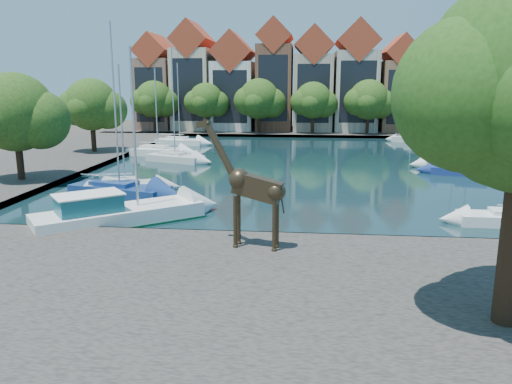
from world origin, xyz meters
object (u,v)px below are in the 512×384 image
at_px(giraffe_statue, 251,187).
at_px(motorsailer, 114,212).
at_px(sailboat_right_a, 505,217).
at_px(sailboat_left_a, 125,184).

distance_m(giraffe_statue, motorsailer, 9.60).
bearing_deg(giraffe_statue, motorsailer, 152.35).
bearing_deg(sailboat_right_a, motorsailer, -174.26).
height_order(sailboat_left_a, sailboat_right_a, sailboat_left_a).
xyz_separation_m(giraffe_statue, sailboat_right_a, (13.64, 6.50, -2.79)).
distance_m(motorsailer, sailboat_right_a, 21.96).
xyz_separation_m(giraffe_statue, sailboat_left_a, (-10.67, 12.74, -2.71)).
bearing_deg(giraffe_statue, sailboat_left_a, 129.95).
bearing_deg(sailboat_left_a, sailboat_right_a, -14.40).
bearing_deg(motorsailer, sailboat_right_a, 5.74).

